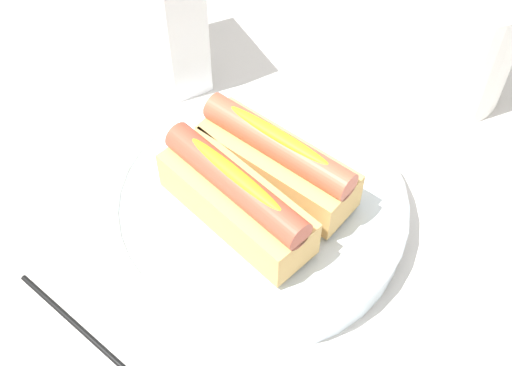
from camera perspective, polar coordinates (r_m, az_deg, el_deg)
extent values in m
plane|color=beige|center=(0.64, 0.46, -3.36)|extent=(2.40, 2.40, 0.00)
cylinder|color=silver|center=(0.63, 0.00, -2.35)|extent=(0.27, 0.27, 0.03)
torus|color=silver|center=(0.61, 0.00, -1.51)|extent=(0.27, 0.27, 0.01)
cube|color=tan|center=(0.58, -1.85, -1.55)|extent=(0.15, 0.06, 0.04)
cylinder|color=#A84733|center=(0.56, -1.92, 0.15)|extent=(0.15, 0.03, 0.03)
ellipsoid|color=gold|center=(0.55, -1.95, 0.91)|extent=(0.11, 0.02, 0.01)
cube|color=tan|center=(0.61, 1.77, 1.49)|extent=(0.16, 0.07, 0.04)
cylinder|color=#BC563D|center=(0.59, 1.83, 3.23)|extent=(0.15, 0.05, 0.03)
ellipsoid|color=gold|center=(0.58, 1.86, 4.01)|extent=(0.11, 0.03, 0.01)
cylinder|color=white|center=(0.54, 16.04, -14.47)|extent=(0.07, 0.07, 0.09)
cylinder|color=white|center=(0.74, 16.78, 11.13)|extent=(0.11, 0.11, 0.13)
cube|color=white|center=(0.74, -7.49, 13.95)|extent=(0.12, 0.07, 0.15)
cylinder|color=black|center=(0.58, -12.41, -13.65)|extent=(0.22, 0.04, 0.01)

